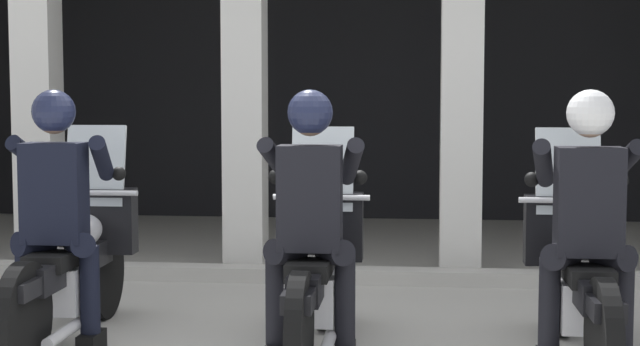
{
  "coord_description": "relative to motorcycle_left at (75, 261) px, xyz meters",
  "views": [
    {
      "loc": [
        0.6,
        -5.63,
        1.58
      ],
      "look_at": [
        0.0,
        0.45,
        1.06
      ],
      "focal_mm": 54.92,
      "sensor_mm": 36.0,
      "label": 1
    }
  ],
  "objects": [
    {
      "name": "motorcycle_left",
      "position": [
        0.0,
        0.0,
        0.0
      ],
      "size": [
        0.62,
        2.04,
        1.35
      ],
      "rotation": [
        0.0,
        0.0,
        -0.25
      ],
      "color": "black",
      "rests_on": "ground"
    },
    {
      "name": "police_officer_center",
      "position": [
        1.55,
        -0.41,
        0.44
      ],
      "size": [
        0.63,
        0.61,
        1.58
      ],
      "rotation": [
        0.0,
        0.0,
        -0.12
      ],
      "color": "black",
      "rests_on": "ground"
    },
    {
      "name": "police_officer_right",
      "position": [
        3.09,
        -0.44,
        0.44
      ],
      "size": [
        0.63,
        0.61,
        1.58
      ],
      "rotation": [
        0.0,
        0.0,
        -0.29
      ],
      "color": "black",
      "rests_on": "ground"
    },
    {
      "name": "kerb_strip",
      "position": [
        1.59,
        2.0,
        -0.44
      ],
      "size": [
        9.95,
        0.24,
        0.12
      ],
      "primitive_type": "cube",
      "color": "#B7B5AD",
      "rests_on": "ground"
    },
    {
      "name": "motorcycle_center",
      "position": [
        1.55,
        -0.13,
        0.0
      ],
      "size": [
        0.62,
        2.04,
        1.35
      ],
      "rotation": [
        0.0,
        0.0,
        -0.12
      ],
      "color": "black",
      "rests_on": "ground"
    },
    {
      "name": "ground_plane",
      "position": [
        1.55,
        2.7,
        -0.5
      ],
      "size": [
        80.0,
        80.0,
        0.0
      ],
      "primitive_type": "plane",
      "color": "#A8A59E"
    },
    {
      "name": "police_officer_left",
      "position": [
        -0.0,
        -0.28,
        0.44
      ],
      "size": [
        0.63,
        0.61,
        1.58
      ],
      "rotation": [
        0.0,
        0.0,
        -0.25
      ],
      "color": "black",
      "rests_on": "ground"
    },
    {
      "name": "motorcycle_right",
      "position": [
        3.09,
        -0.15,
        0.0
      ],
      "size": [
        0.62,
        2.04,
        1.35
      ],
      "rotation": [
        0.0,
        0.0,
        -0.29
      ],
      "color": "black",
      "rests_on": "ground"
    },
    {
      "name": "station_building",
      "position": [
        1.59,
        4.62,
        1.65
      ],
      "size": [
        10.45,
        4.27,
        3.44
      ],
      "color": "black",
      "rests_on": "ground"
    }
  ]
}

